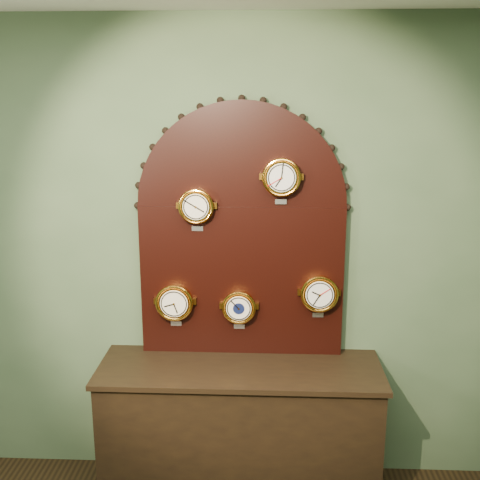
{
  "coord_description": "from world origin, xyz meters",
  "views": [
    {
      "loc": [
        0.14,
        -0.85,
        2.35
      ],
      "look_at": [
        0.0,
        2.25,
        1.58
      ],
      "focal_mm": 43.67,
      "sensor_mm": 36.0,
      "label": 1
    }
  ],
  "objects_px": {
    "roman_clock": "(196,206)",
    "arabic_clock": "(281,177)",
    "display_board": "(242,224)",
    "hygrometer": "(175,302)",
    "tide_clock": "(319,293)",
    "barometer": "(239,307)",
    "shop_counter": "(240,433)"
  },
  "relations": [
    {
      "from": "display_board",
      "to": "hygrometer",
      "type": "distance_m",
      "value": 0.61
    },
    {
      "from": "display_board",
      "to": "tide_clock",
      "type": "bearing_deg",
      "value": -8.28
    },
    {
      "from": "roman_clock",
      "to": "arabic_clock",
      "type": "distance_m",
      "value": 0.51
    },
    {
      "from": "shop_counter",
      "to": "barometer",
      "type": "xyz_separation_m",
      "value": [
        -0.01,
        0.15,
        0.74
      ]
    },
    {
      "from": "hygrometer",
      "to": "arabic_clock",
      "type": "bearing_deg",
      "value": 0.02
    },
    {
      "from": "shop_counter",
      "to": "display_board",
      "type": "relative_size",
      "value": 1.05
    },
    {
      "from": "barometer",
      "to": "roman_clock",
      "type": "bearing_deg",
      "value": 179.96
    },
    {
      "from": "display_board",
      "to": "tide_clock",
      "type": "xyz_separation_m",
      "value": [
        0.46,
        -0.07,
        -0.39
      ]
    },
    {
      "from": "shop_counter",
      "to": "tide_clock",
      "type": "height_order",
      "value": "tide_clock"
    },
    {
      "from": "barometer",
      "to": "hygrometer",
      "type": "bearing_deg",
      "value": -179.94
    },
    {
      "from": "tide_clock",
      "to": "display_board",
      "type": "bearing_deg",
      "value": 171.72
    },
    {
      "from": "hygrometer",
      "to": "shop_counter",
      "type": "bearing_deg",
      "value": -21.33
    },
    {
      "from": "display_board",
      "to": "barometer",
      "type": "xyz_separation_m",
      "value": [
        -0.01,
        -0.07,
        -0.49
      ]
    },
    {
      "from": "roman_clock",
      "to": "arabic_clock",
      "type": "relative_size",
      "value": 0.95
    },
    {
      "from": "arabic_clock",
      "to": "tide_clock",
      "type": "xyz_separation_m",
      "value": [
        0.23,
        -0.0,
        -0.68
      ]
    },
    {
      "from": "display_board",
      "to": "arabic_clock",
      "type": "xyz_separation_m",
      "value": [
        0.22,
        -0.07,
        0.28
      ]
    },
    {
      "from": "display_board",
      "to": "arabic_clock",
      "type": "bearing_deg",
      "value": -16.46
    },
    {
      "from": "tide_clock",
      "to": "arabic_clock",
      "type": "bearing_deg",
      "value": 179.97
    },
    {
      "from": "shop_counter",
      "to": "arabic_clock",
      "type": "relative_size",
      "value": 6.0
    },
    {
      "from": "roman_clock",
      "to": "hygrometer",
      "type": "xyz_separation_m",
      "value": [
        -0.14,
        -0.0,
        -0.58
      ]
    },
    {
      "from": "display_board",
      "to": "roman_clock",
      "type": "xyz_separation_m",
      "value": [
        -0.25,
        -0.07,
        0.12
      ]
    },
    {
      "from": "shop_counter",
      "to": "hygrometer",
      "type": "xyz_separation_m",
      "value": [
        -0.39,
        0.15,
        0.76
      ]
    },
    {
      "from": "display_board",
      "to": "hygrometer",
      "type": "xyz_separation_m",
      "value": [
        -0.39,
        -0.07,
        -0.46
      ]
    },
    {
      "from": "arabic_clock",
      "to": "tide_clock",
      "type": "distance_m",
      "value": 0.72
    },
    {
      "from": "shop_counter",
      "to": "roman_clock",
      "type": "relative_size",
      "value": 6.31
    },
    {
      "from": "barometer",
      "to": "tide_clock",
      "type": "relative_size",
      "value": 0.93
    },
    {
      "from": "barometer",
      "to": "shop_counter",
      "type": "bearing_deg",
      "value": -85.46
    },
    {
      "from": "roman_clock",
      "to": "tide_clock",
      "type": "height_order",
      "value": "roman_clock"
    },
    {
      "from": "shop_counter",
      "to": "tide_clock",
      "type": "xyz_separation_m",
      "value": [
        0.46,
        0.15,
        0.83
      ]
    },
    {
      "from": "display_board",
      "to": "arabic_clock",
      "type": "distance_m",
      "value": 0.37
    },
    {
      "from": "shop_counter",
      "to": "roman_clock",
      "type": "bearing_deg",
      "value": 148.77
    },
    {
      "from": "shop_counter",
      "to": "barometer",
      "type": "distance_m",
      "value": 0.76
    }
  ]
}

